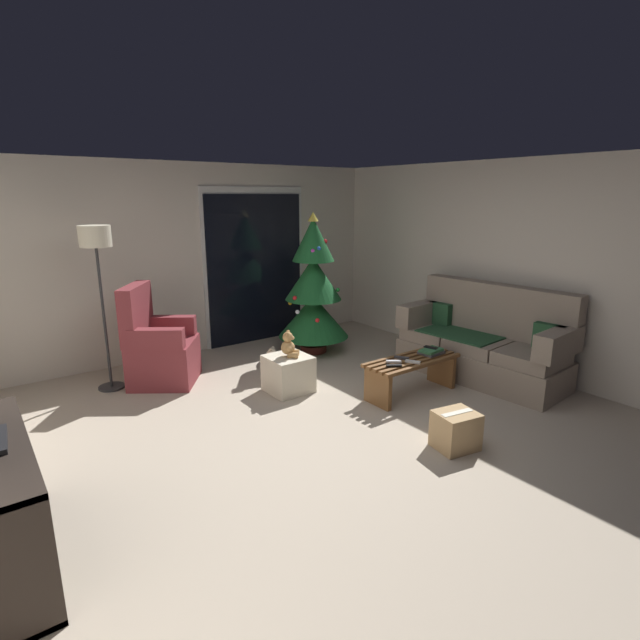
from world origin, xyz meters
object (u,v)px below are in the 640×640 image
object	(u,v)px
floor_lamp	(97,253)
christmas_tree	(313,292)
ottoman	(288,374)
armchair	(159,349)
remote_white	(413,362)
remote_black	(394,366)
cardboard_box_taped_mid_floor	(456,430)
couch	(484,344)
teddy_bear_cream_by_tree	(271,360)
remote_silver	(394,362)
remote_graphite	(402,358)
cell_phone	(431,347)
coffee_table	(412,371)
book_stack	(431,351)
teddy_bear_honey	(289,346)

from	to	relation	value
floor_lamp	christmas_tree	bearing A→B (deg)	-6.09
ottoman	armchair	bearing A→B (deg)	133.23
remote_white	remote_black	bearing A→B (deg)	-36.37
floor_lamp	cardboard_box_taped_mid_floor	world-z (taller)	floor_lamp
couch	teddy_bear_cream_by_tree	distance (m)	2.54
remote_silver	remote_graphite	world-z (taller)	same
couch	cardboard_box_taped_mid_floor	size ratio (longest dim) A/B	5.15
armchair	remote_graphite	bearing A→B (deg)	-44.14
remote_graphite	armchair	world-z (taller)	armchair
remote_graphite	ottoman	distance (m)	1.23
remote_graphite	cell_phone	world-z (taller)	cell_phone
coffee_table	remote_black	world-z (taller)	remote_black
couch	teddy_bear_cream_by_tree	xyz separation A→B (m)	(-1.88, 1.69, -0.28)
remote_silver	ottoman	bearing A→B (deg)	79.30
cell_phone	coffee_table	bearing A→B (deg)	167.47
remote_silver	ottoman	size ratio (longest dim) A/B	0.35
couch	remote_black	world-z (taller)	couch
remote_white	cardboard_box_taped_mid_floor	bearing A→B (deg)	34.84
ottoman	cardboard_box_taped_mid_floor	world-z (taller)	ottoman
remote_graphite	teddy_bear_cream_by_tree	world-z (taller)	remote_graphite
remote_black	book_stack	xyz separation A→B (m)	(0.62, 0.05, 0.02)
remote_white	armchair	size ratio (longest dim) A/B	0.14
teddy_bear_honey	cardboard_box_taped_mid_floor	world-z (taller)	teddy_bear_honey
couch	remote_silver	size ratio (longest dim) A/B	12.77
ottoman	teddy_bear_honey	world-z (taller)	teddy_bear_honey
cell_phone	book_stack	bearing A→B (deg)	-142.19
ottoman	remote_black	bearing A→B (deg)	-53.90
remote_black	armchair	world-z (taller)	armchair
cell_phone	ottoman	distance (m)	1.58
couch	remote_graphite	world-z (taller)	couch
remote_black	remote_white	bearing A→B (deg)	114.62
remote_black	remote_white	distance (m)	0.24
coffee_table	cardboard_box_taped_mid_floor	xyz separation A→B (m)	(-0.56, -1.03, -0.11)
teddy_bear_cream_by_tree	cardboard_box_taped_mid_floor	distance (m)	2.61
armchair	book_stack	bearing A→B (deg)	-40.26
remote_silver	teddy_bear_cream_by_tree	world-z (taller)	remote_silver
armchair	floor_lamp	xyz separation A→B (m)	(-0.51, 0.15, 1.10)
coffee_table	teddy_bear_cream_by_tree	size ratio (longest dim) A/B	3.86
ottoman	floor_lamp	bearing A→B (deg)	140.90
remote_white	book_stack	world-z (taller)	book_stack
teddy_bear_honey	remote_silver	bearing A→B (deg)	-47.57
armchair	cardboard_box_taped_mid_floor	bearing A→B (deg)	-63.56
remote_silver	christmas_tree	xyz separation A→B (m)	(0.28, 1.80, 0.42)
couch	teddy_bear_honey	bearing A→B (deg)	154.90
remote_graphite	coffee_table	bearing A→B (deg)	-63.88
book_stack	teddy_bear_cream_by_tree	world-z (taller)	book_stack
cell_phone	cardboard_box_taped_mid_floor	distance (m)	1.38
christmas_tree	teddy_bear_honey	xyz separation A→B (m)	(-1.03, -0.98, -0.32)
book_stack	teddy_bear_cream_by_tree	size ratio (longest dim) A/B	0.98
christmas_tree	ottoman	xyz separation A→B (m)	(-1.04, -0.97, -0.64)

